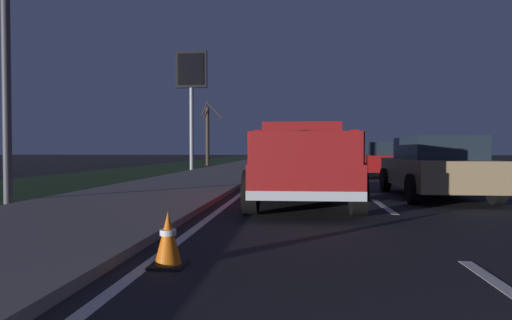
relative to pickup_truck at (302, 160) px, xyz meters
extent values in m
plane|color=black|center=(17.29, -1.75, -0.98)|extent=(144.00, 144.00, 0.00)
cube|color=slate|center=(17.29, 3.95, -0.92)|extent=(108.00, 4.00, 0.12)
cube|color=#1E3819|center=(17.29, 8.95, -0.98)|extent=(108.00, 6.00, 0.01)
cube|color=silver|center=(-0.46, -1.75, -0.98)|extent=(2.40, 0.14, 0.01)
cube|color=silver|center=(4.83, -1.75, -0.98)|extent=(2.40, 0.14, 0.01)
cube|color=silver|center=(11.32, -1.75, -0.98)|extent=(2.40, 0.14, 0.01)
cube|color=silver|center=(17.29, -1.75, -0.98)|extent=(2.40, 0.14, 0.01)
cube|color=silver|center=(24.26, -1.75, -0.98)|extent=(2.40, 0.14, 0.01)
cube|color=silver|center=(30.83, -1.75, -0.98)|extent=(2.40, 0.14, 0.01)
cube|color=silver|center=(36.21, -1.75, -0.98)|extent=(2.40, 0.14, 0.01)
cube|color=silver|center=(41.72, -1.75, -0.98)|extent=(2.40, 0.14, 0.01)
cube|color=silver|center=(47.06, -1.75, -0.98)|extent=(2.40, 0.14, 0.01)
cube|color=silver|center=(53.85, -1.75, -0.98)|extent=(2.40, 0.14, 0.01)
cube|color=silver|center=(60.18, -1.75, -0.98)|extent=(2.40, 0.14, 0.01)
cube|color=silver|center=(65.67, -1.75, -0.98)|extent=(2.40, 0.14, 0.01)
cube|color=silver|center=(70.70, -1.75, -0.98)|extent=(2.40, 0.14, 0.01)
cube|color=silver|center=(17.29, 1.65, -0.98)|extent=(108.00, 0.14, 0.01)
cube|color=maroon|center=(-0.06, 0.00, -0.31)|extent=(5.44, 2.10, 0.60)
cube|color=maroon|center=(1.13, 0.02, 0.44)|extent=(2.20, 1.88, 0.90)
cube|color=#1E2833|center=(0.08, 0.00, 0.49)|extent=(0.07, 1.44, 0.50)
cube|color=maroon|center=(-1.16, 0.92, 0.27)|extent=(3.02, 0.14, 0.56)
cube|color=maroon|center=(-1.12, -0.96, 0.27)|extent=(3.02, 0.14, 0.56)
cube|color=maroon|center=(-2.72, -0.05, 0.27)|extent=(0.12, 1.88, 0.56)
cube|color=silver|center=(-2.72, -0.05, -0.53)|extent=(0.16, 2.00, 0.16)
cube|color=red|center=(-2.72, 0.75, 0.47)|extent=(0.06, 0.14, 0.20)
cube|color=red|center=(-2.69, -0.85, 0.47)|extent=(0.06, 0.14, 0.20)
ellipsoid|color=#232833|center=(-1.14, -0.02, 0.31)|extent=(2.62, 1.57, 0.64)
sphere|color=silver|center=(-0.64, 0.35, 0.17)|extent=(0.40, 0.40, 0.40)
sphere|color=beige|center=(-1.73, -0.33, 0.15)|extent=(0.34, 0.34, 0.34)
cylinder|color=black|center=(1.70, 1.03, -0.56)|extent=(0.84, 0.28, 0.84)
cylinder|color=black|center=(1.74, -0.97, -0.56)|extent=(0.84, 0.28, 0.84)
cylinder|color=black|center=(-1.86, 0.96, -0.56)|extent=(0.84, 0.28, 0.84)
cylinder|color=black|center=(-1.82, -1.04, -0.56)|extent=(0.84, 0.28, 0.84)
cube|color=#9E845B|center=(1.51, -3.37, -0.35)|extent=(4.41, 1.82, 0.70)
cube|color=#1E2833|center=(1.26, -3.37, 0.28)|extent=(2.47, 1.60, 0.56)
cylinder|color=black|center=(3.01, -2.46, -0.64)|extent=(0.68, 0.22, 0.68)
cylinder|color=black|center=(3.01, -4.26, -0.64)|extent=(0.68, 0.22, 0.68)
cylinder|color=black|center=(0.01, -2.48, -0.64)|extent=(0.68, 0.22, 0.68)
cylinder|color=black|center=(0.02, -4.28, -0.64)|extent=(0.68, 0.22, 0.68)
cube|color=red|center=(-0.64, -3.38, -0.30)|extent=(0.09, 1.51, 0.10)
cube|color=#14592D|center=(31.35, -3.71, -0.35)|extent=(4.40, 1.81, 0.70)
cube|color=#1E2833|center=(31.10, -3.71, 0.28)|extent=(2.47, 1.59, 0.56)
cylinder|color=black|center=(32.84, -2.82, -0.64)|extent=(0.68, 0.22, 0.68)
cylinder|color=black|center=(32.84, -4.62, -0.64)|extent=(0.68, 0.22, 0.68)
cylinder|color=black|center=(29.85, -2.81, -0.64)|extent=(0.68, 0.22, 0.68)
cylinder|color=black|center=(29.85, -4.61, -0.64)|extent=(0.68, 0.22, 0.68)
cube|color=red|center=(29.20, -3.71, -0.30)|extent=(0.08, 1.51, 0.10)
cube|color=navy|center=(22.98, -3.26, -0.35)|extent=(4.42, 1.84, 0.70)
cube|color=#1E2833|center=(22.73, -3.26, 0.28)|extent=(2.48, 1.61, 0.56)
cylinder|color=black|center=(24.47, -2.35, -0.64)|extent=(0.68, 0.22, 0.68)
cylinder|color=black|center=(24.48, -4.15, -0.64)|extent=(0.68, 0.22, 0.68)
cylinder|color=black|center=(21.47, -2.38, -0.64)|extent=(0.68, 0.22, 0.68)
cylinder|color=black|center=(21.49, -4.18, -0.64)|extent=(0.68, 0.22, 0.68)
cube|color=red|center=(20.83, -3.28, -0.30)|extent=(0.09, 1.51, 0.10)
cube|color=maroon|center=(10.12, -3.60, -0.35)|extent=(4.44, 1.90, 0.70)
cube|color=#1E2833|center=(9.87, -3.60, 0.28)|extent=(2.50, 1.64, 0.56)
cylinder|color=black|center=(11.59, -2.66, -0.64)|extent=(0.68, 0.22, 0.68)
cylinder|color=black|center=(11.64, -4.46, -0.64)|extent=(0.68, 0.22, 0.68)
cylinder|color=black|center=(8.60, -2.73, -0.64)|extent=(0.68, 0.22, 0.68)
cylinder|color=black|center=(8.65, -4.53, -0.64)|extent=(0.68, 0.22, 0.68)
cube|color=red|center=(7.97, -3.65, -0.30)|extent=(0.12, 1.51, 0.10)
cylinder|color=#99999E|center=(15.43, 6.53, 2.59)|extent=(0.24, 0.24, 7.14)
cube|color=black|center=(15.43, 6.53, 5.06)|extent=(0.24, 1.90, 2.20)
cube|color=black|center=(15.30, 6.53, 5.06)|extent=(0.04, 1.60, 1.87)
cylinder|color=#4C4C51|center=(-1.14, 6.40, 2.96)|extent=(0.18, 0.18, 7.88)
cylinder|color=#423323|center=(22.44, 7.09, 1.24)|extent=(0.28, 0.28, 4.44)
cylinder|color=#423323|center=(23.03, 7.23, 2.05)|extent=(1.24, 0.43, 1.01)
cylinder|color=#423323|center=(22.62, 7.34, 3.42)|extent=(0.43, 0.60, 1.11)
cylinder|color=#423323|center=(22.41, 6.49, 3.25)|extent=(0.16, 1.26, 1.32)
cylinder|color=#423323|center=(22.02, 7.13, 2.90)|extent=(0.92, 0.19, 0.86)
cube|color=black|center=(-5.56, 1.41, -0.97)|extent=(0.36, 0.36, 0.03)
cone|color=orange|center=(-5.56, 1.41, -0.68)|extent=(0.28, 0.28, 0.55)
cylinder|color=white|center=(-5.56, 1.41, -0.62)|extent=(0.17, 0.17, 0.06)
camera|label=1|loc=(-9.89, 0.04, 0.24)|focal=30.10mm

